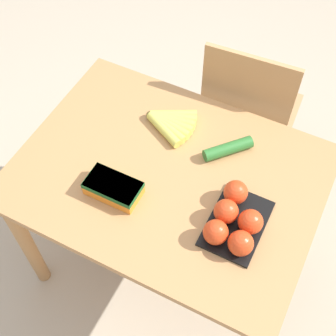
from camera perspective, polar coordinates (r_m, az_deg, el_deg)
ground_plane at (r=2.34m, az=0.00°, el=-10.89°), size 12.00×12.00×0.00m
dining_table at (r=1.79m, az=0.00°, el=-2.69°), size 1.10×0.82×0.74m
chair at (r=2.23m, az=9.63°, el=6.30°), size 0.44×0.42×0.94m
banana_bunch at (r=1.82m, az=0.20°, el=5.58°), size 0.20×0.20×0.04m
tomato_pack at (r=1.56m, az=8.07°, el=-6.32°), size 0.18×0.27×0.09m
carrot_bag at (r=1.63m, az=-6.68°, el=-2.36°), size 0.19×0.11×0.06m
cucumber_near at (r=1.75m, az=7.33°, el=2.35°), size 0.16×0.17×0.05m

